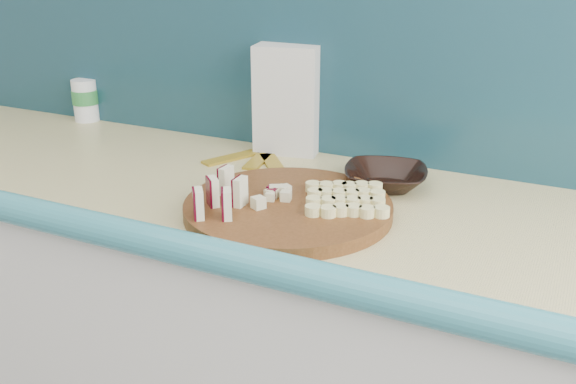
# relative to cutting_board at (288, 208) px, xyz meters

# --- Properties ---
(kitchen_counter) EXTENTS (2.20, 0.63, 0.91)m
(kitchen_counter) POSITION_rel_cutting_board_xyz_m (-0.18, 0.09, -0.47)
(kitchen_counter) COLOR white
(kitchen_counter) RESTS_ON ground
(backsplash) EXTENTS (2.20, 0.02, 0.50)m
(backsplash) POSITION_rel_cutting_board_xyz_m (-0.18, 0.38, 0.24)
(backsplash) COLOR teal
(backsplash) RESTS_ON kitchen_counter
(cutting_board) EXTENTS (0.51, 0.51, 0.02)m
(cutting_board) POSITION_rel_cutting_board_xyz_m (0.00, 0.00, 0.00)
(cutting_board) COLOR #44250E
(cutting_board) RESTS_ON kitchen_counter
(apple_wedges) EXTENTS (0.09, 0.16, 0.05)m
(apple_wedges) POSITION_rel_cutting_board_xyz_m (-0.10, -0.08, 0.04)
(apple_wedges) COLOR #EDE7BD
(apple_wedges) RESTS_ON cutting_board
(apple_chunks) EXTENTS (0.06, 0.07, 0.02)m
(apple_chunks) POSITION_rel_cutting_board_xyz_m (-0.02, -0.01, 0.02)
(apple_chunks) COLOR beige
(apple_chunks) RESTS_ON cutting_board
(banana_slices) EXTENTS (0.18, 0.18, 0.02)m
(banana_slices) POSITION_rel_cutting_board_xyz_m (0.10, 0.04, 0.02)
(banana_slices) COLOR #EFE592
(banana_slices) RESTS_ON cutting_board
(brown_bowl) EXTENTS (0.21, 0.21, 0.04)m
(brown_bowl) POSITION_rel_cutting_board_xyz_m (0.12, 0.21, 0.01)
(brown_bowl) COLOR black
(brown_bowl) RESTS_ON kitchen_counter
(flour_bag) EXTENTS (0.17, 0.13, 0.26)m
(flour_bag) POSITION_rel_cutting_board_xyz_m (-0.17, 0.35, 0.12)
(flour_bag) COLOR silver
(flour_bag) RESTS_ON kitchen_counter
(canister) EXTENTS (0.07, 0.07, 0.12)m
(canister) POSITION_rel_cutting_board_xyz_m (-0.81, 0.35, 0.05)
(canister) COLOR white
(canister) RESTS_ON kitchen_counter
(banana_peel) EXTENTS (0.23, 0.19, 0.01)m
(banana_peel) POSITION_rel_cutting_board_xyz_m (-0.20, 0.24, -0.01)
(banana_peel) COLOR gold
(banana_peel) RESTS_ON kitchen_counter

